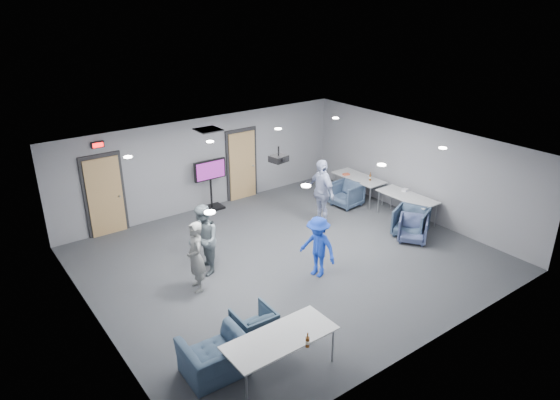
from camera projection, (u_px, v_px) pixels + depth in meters
floor at (289, 259)px, 12.05m from camera, size 9.00×9.00×0.00m
ceiling at (290, 152)px, 11.00m from camera, size 9.00×9.00×0.00m
wall_back at (206, 163)px, 14.49m from camera, size 9.00×0.02×2.70m
wall_front at (431, 283)px, 8.55m from camera, size 9.00×0.02×2.70m
wall_left at (93, 267)px, 9.06m from camera, size 0.02×8.00×2.70m
wall_right at (417, 170)px, 13.99m from camera, size 0.02×8.00×2.70m
door_left at (105, 196)px, 12.93m from camera, size 1.06×0.17×2.24m
door_right at (242, 165)px, 15.22m from camera, size 1.06×0.17×2.24m
exit_sign at (98, 145)px, 12.38m from camera, size 0.32×0.08×0.16m
hvac_diffuser at (208, 130)px, 12.81m from camera, size 0.60×0.60×0.03m
downlights at (290, 152)px, 11.01m from camera, size 6.18×3.78×0.02m
person_a at (196, 257)px, 10.53m from camera, size 0.49×0.64×1.58m
person_b at (203, 240)px, 11.17m from camera, size 0.78×0.92×1.65m
person_c at (321, 192)px, 13.58m from camera, size 0.54×1.12×1.84m
person_d at (318, 247)px, 11.10m from camera, size 0.74×1.03×1.43m
chair_right_a at (346, 194)px, 14.89m from camera, size 0.89×0.87×0.74m
chair_right_b at (411, 222)px, 13.08m from camera, size 1.09×1.07×0.76m
chair_right_c at (413, 229)px, 12.80m from camera, size 1.00×1.00×0.66m
chair_front_a at (254, 325)px, 9.13m from camera, size 0.72×0.74×0.65m
chair_front_b at (215, 358)px, 8.29m from camera, size 1.10×0.97×0.69m
table_right_a at (359, 178)px, 15.25m from camera, size 0.71×1.71×0.73m
table_right_b at (407, 197)px, 13.84m from camera, size 0.72×1.73×0.73m
table_front_left at (280, 339)px, 8.20m from camera, size 1.93×0.81×0.73m
bottle_front at (307, 342)px, 7.92m from camera, size 0.07×0.07×0.27m
bottle_right at (370, 177)px, 14.92m from camera, size 0.07×0.07×0.26m
snack_box at (346, 174)px, 15.38m from camera, size 0.23×0.17×0.04m
wrapper at (405, 190)px, 14.17m from camera, size 0.24×0.19×0.05m
tv_stand at (211, 182)px, 14.49m from camera, size 0.99×0.47×1.51m
projector at (279, 158)px, 11.52m from camera, size 0.43×0.40×0.37m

